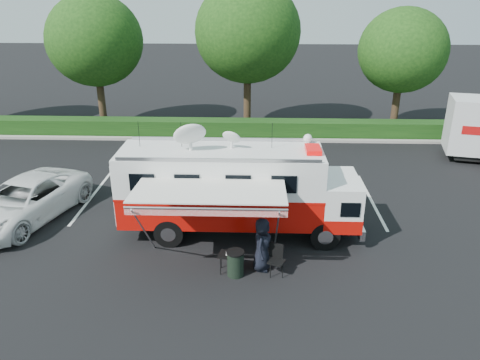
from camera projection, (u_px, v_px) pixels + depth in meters
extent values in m
plane|color=black|center=(240.00, 233.00, 17.28)|extent=(120.00, 120.00, 0.00)
cube|color=#9E998E|center=(315.00, 140.00, 27.26)|extent=(60.00, 0.35, 0.15)
cube|color=black|center=(314.00, 129.00, 27.93)|extent=(60.00, 1.20, 1.00)
cylinder|color=black|center=(101.00, 95.00, 28.71)|extent=(0.44, 0.44, 4.40)
ellipsoid|color=#14380F|center=(95.00, 40.00, 27.45)|extent=(5.63, 5.63, 5.35)
cylinder|color=black|center=(247.00, 93.00, 28.34)|extent=(0.44, 0.44, 4.80)
ellipsoid|color=#14380F|center=(248.00, 32.00, 26.97)|extent=(6.14, 6.14, 5.84)
cylinder|color=black|center=(396.00, 101.00, 28.20)|extent=(0.44, 0.44, 4.00)
ellipsoid|color=#14380F|center=(403.00, 50.00, 27.06)|extent=(5.12, 5.12, 4.86)
cube|color=silver|center=(92.00, 196.00, 20.26)|extent=(0.12, 5.50, 0.01)
cube|color=silver|center=(230.00, 198.00, 20.06)|extent=(0.12, 5.50, 0.01)
cube|color=silver|center=(371.00, 200.00, 19.86)|extent=(0.12, 5.50, 0.01)
cube|color=black|center=(240.00, 220.00, 17.08)|extent=(8.00, 1.30, 0.28)
cylinder|color=black|center=(325.00, 236.00, 16.04)|extent=(1.02, 0.30, 1.02)
cylinder|color=black|center=(318.00, 209.00, 17.93)|extent=(1.02, 0.30, 1.02)
cylinder|color=black|center=(169.00, 233.00, 16.22)|extent=(1.02, 0.30, 1.02)
cylinder|color=black|center=(178.00, 207.00, 18.10)|extent=(1.02, 0.30, 1.02)
cube|color=silver|center=(356.00, 221.00, 16.93)|extent=(0.19, 2.33, 0.37)
cube|color=white|center=(339.00, 199.00, 16.61)|extent=(1.30, 2.33, 1.58)
cube|color=#BD0D07|center=(338.00, 213.00, 16.82)|extent=(1.32, 2.35, 0.51)
cube|color=black|center=(357.00, 192.00, 16.48)|extent=(0.11, 2.03, 0.65)
cube|color=#BD0D07|center=(221.00, 203.00, 16.83)|extent=(7.07, 2.33, 1.12)
cube|color=#BD0D07|center=(221.00, 189.00, 16.62)|extent=(7.09, 2.35, 0.09)
cube|color=white|center=(221.00, 170.00, 16.35)|extent=(7.07, 2.33, 1.30)
cube|color=silver|center=(221.00, 152.00, 16.08)|extent=(7.07, 2.33, 0.07)
cube|color=#CC0505|center=(313.00, 149.00, 15.93)|extent=(0.51, 0.88, 0.15)
sphere|color=white|center=(308.00, 138.00, 16.75)|extent=(0.32, 0.32, 0.32)
ellipsoid|color=silver|center=(190.00, 134.00, 15.73)|extent=(1.12, 1.12, 0.33)
ellipsoid|color=silver|center=(232.00, 137.00, 16.06)|extent=(0.65, 0.65, 0.19)
cylinder|color=black|center=(139.00, 134.00, 16.34)|extent=(0.02, 0.02, 0.93)
cylinder|color=black|center=(181.00, 135.00, 16.29)|extent=(0.02, 0.02, 0.93)
cylinder|color=black|center=(272.00, 136.00, 16.19)|extent=(0.02, 0.02, 0.93)
cube|color=silver|center=(209.00, 191.00, 14.16)|extent=(4.65, 2.23, 0.20)
cube|color=red|center=(206.00, 212.00, 13.22)|extent=(4.65, 0.04, 0.26)
cylinder|color=#B2B2B7|center=(205.00, 209.00, 13.16)|extent=(4.65, 0.07, 0.07)
cylinder|color=#B2B2B7|center=(144.00, 231.00, 14.69)|extent=(0.05, 2.42, 2.68)
cylinder|color=#B2B2B7|center=(276.00, 233.00, 14.56)|extent=(0.05, 2.42, 2.68)
imported|color=silver|center=(28.00, 219.00, 18.28)|extent=(4.15, 6.23, 1.59)
imported|color=black|center=(262.00, 268.00, 15.09)|extent=(0.74, 0.97, 1.78)
cube|color=black|center=(230.00, 255.00, 14.70)|extent=(0.82, 0.64, 0.04)
cylinder|color=black|center=(220.00, 266.00, 14.65)|extent=(0.02, 0.02, 0.61)
cylinder|color=black|center=(221.00, 260.00, 15.00)|extent=(0.02, 0.02, 0.61)
cylinder|color=black|center=(240.00, 267.00, 14.63)|extent=(0.02, 0.02, 0.61)
cylinder|color=black|center=(240.00, 260.00, 14.98)|extent=(0.02, 0.02, 0.61)
cube|color=silver|center=(229.00, 253.00, 14.74)|extent=(0.19, 0.26, 0.01)
cube|color=black|center=(277.00, 262.00, 14.61)|extent=(0.62, 0.62, 0.04)
cube|color=black|center=(276.00, 251.00, 14.72)|extent=(0.44, 0.23, 0.52)
cylinder|color=black|center=(270.00, 271.00, 14.53)|extent=(0.02, 0.02, 0.47)
cylinder|color=black|center=(270.00, 265.00, 14.88)|extent=(0.02, 0.02, 0.47)
cylinder|color=black|center=(283.00, 271.00, 14.52)|extent=(0.02, 0.02, 0.47)
cylinder|color=black|center=(282.00, 265.00, 14.86)|extent=(0.02, 0.02, 0.47)
cylinder|color=black|center=(235.00, 264.00, 14.61)|extent=(0.52, 0.52, 0.80)
cylinder|color=black|center=(235.00, 252.00, 14.45)|extent=(0.57, 0.57, 0.04)
cylinder|color=black|center=(476.00, 150.00, 24.52)|extent=(0.87, 0.26, 0.87)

